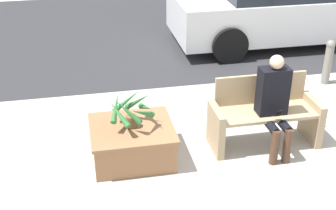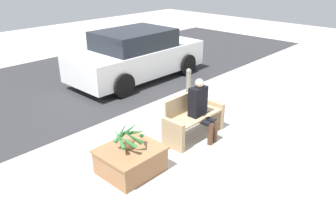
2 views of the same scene
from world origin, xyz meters
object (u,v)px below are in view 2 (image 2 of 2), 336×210
Objects in this scene: potted_plant at (129,136)px; bollard_post at (189,81)px; person_seated at (201,107)px; bench at (193,118)px; planter_box at (131,159)px; parked_car at (137,55)px.

potted_plant is 3.82m from bollard_post.
bollard_post is (1.70, 1.72, -0.30)m from person_seated.
potted_plant reaches higher than bollard_post.
person_seated is at bearing -76.61° from bench.
planter_box is 3.81m from bollard_post.
parked_car reaches higher than person_seated.
parked_car is at bearing 64.38° from bench.
planter_box is 1.74× the size of potted_plant.
bollard_post is at bearing 24.41° from planter_box.
parked_car is (1.69, 3.79, 0.05)m from person_seated.
bollard_post is at bearing 24.40° from potted_plant.
person_seated reaches higher than bollard_post.
person_seated is 1.78m from potted_plant.
bench is at bearing 0.98° from potted_plant.
potted_plant is at bearing 85.48° from planter_box.
planter_box is at bearing -155.59° from bollard_post.
bench is at bearing -138.38° from bollard_post.
potted_plant is (0.00, 0.00, 0.44)m from planter_box.
person_seated is 1.67× the size of bollard_post.
parked_car is 5.63× the size of bollard_post.
bollard_post is at bearing 41.62° from bench.
parked_car is at bearing 46.47° from potted_plant.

